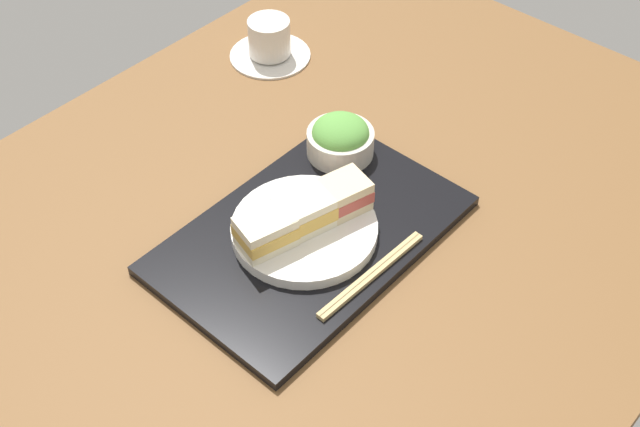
{
  "coord_description": "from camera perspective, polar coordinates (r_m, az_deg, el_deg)",
  "views": [
    {
      "loc": [
        -60.21,
        -56.29,
        86.7
      ],
      "look_at": [
        -0.35,
        -2.76,
        5.0
      ],
      "focal_mm": 46.49,
      "sensor_mm": 36.0,
      "label": 1
    }
  ],
  "objects": [
    {
      "name": "coffee_cup",
      "position": [
        1.51,
        -3.48,
        11.74
      ],
      "size": [
        14.6,
        14.6,
        7.36
      ],
      "color": "silver",
      "rests_on": "ground_plane"
    },
    {
      "name": "ground_plane",
      "position": [
        1.21,
        -0.87,
        -1.45
      ],
      "size": [
        140.0,
        100.0,
        3.0
      ],
      "primitive_type": "cube",
      "color": "brown"
    },
    {
      "name": "sandwich_middle",
      "position": [
        1.14,
        -1.11,
        0.04
      ],
      "size": [
        8.94,
        7.42,
        4.88
      ],
      "color": "#EFE5C1",
      "rests_on": "sandwich_plate"
    },
    {
      "name": "salad_bowl",
      "position": [
        1.27,
        1.41,
        5.2
      ],
      "size": [
        10.39,
        10.39,
        6.45
      ],
      "color": "beige",
      "rests_on": "serving_tray"
    },
    {
      "name": "chopsticks_pair",
      "position": [
        1.11,
        3.57,
        -4.23
      ],
      "size": [
        20.11,
        2.02,
        0.7
      ],
      "color": "tan",
      "rests_on": "serving_tray"
    },
    {
      "name": "sandwich_near",
      "position": [
        1.12,
        -3.81,
        -1.23
      ],
      "size": [
        8.68,
        7.56,
        4.81
      ],
      "color": "#EFE5C1",
      "rests_on": "sandwich_plate"
    },
    {
      "name": "sandwich_plate",
      "position": [
        1.16,
        -1.09,
        -1.1
      ],
      "size": [
        20.65,
        20.65,
        1.73
      ],
      "primitive_type": "cylinder",
      "color": "silver",
      "rests_on": "serving_tray"
    },
    {
      "name": "sandwich_far",
      "position": [
        1.16,
        1.49,
        1.24
      ],
      "size": [
        8.7,
        7.38,
        4.82
      ],
      "color": "beige",
      "rests_on": "sandwich_plate"
    },
    {
      "name": "serving_tray",
      "position": [
        1.18,
        -0.66,
        -1.44
      ],
      "size": [
        43.23,
        27.96,
        1.52
      ],
      "primitive_type": "cube",
      "color": "black",
      "rests_on": "ground_plane"
    }
  ]
}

